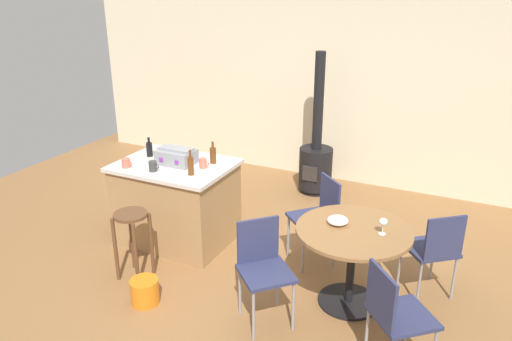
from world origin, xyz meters
TOP-DOWN VIEW (x-y plane):
  - ground_plane at (0.00, 0.00)m, footprint 8.80×8.80m
  - back_wall at (0.00, 2.85)m, footprint 8.00×0.10m
  - kitchen_island at (-1.06, 0.33)m, footprint 1.19×0.89m
  - wooden_stool at (-1.02, -0.46)m, footprint 0.31×0.31m
  - dining_table at (0.94, 0.03)m, footprint 0.98×0.98m
  - folding_chair_near at (1.56, 0.44)m, footprint 0.56×0.56m
  - folding_chair_far at (0.45, 0.59)m, footprint 0.57×0.57m
  - folding_chair_left at (0.34, -0.49)m, footprint 0.57×0.57m
  - folding_chair_right at (1.43, -0.64)m, footprint 0.56×0.56m
  - wood_stove at (-0.15, 2.23)m, footprint 0.44×0.45m
  - toolbox at (-1.04, 0.34)m, footprint 0.38×0.28m
  - bottle_0 at (-0.70, 0.53)m, footprint 0.07×0.07m
  - bottle_1 at (-1.43, 0.41)m, footprint 0.07×0.07m
  - bottle_2 at (-0.73, 0.14)m, footprint 0.06×0.06m
  - cup_0 at (-1.44, 0.03)m, footprint 0.12×0.09m
  - cup_1 at (-1.13, 0.06)m, footprint 0.12×0.08m
  - cup_2 at (-0.72, 0.36)m, footprint 0.11×0.08m
  - wine_glass at (1.17, 0.04)m, footprint 0.07×0.07m
  - serving_bowl at (0.79, 0.06)m, footprint 0.18×0.18m
  - plastic_bucket at (-0.68, -0.76)m, footprint 0.25×0.25m

SIDE VIEW (x-z plane):
  - ground_plane at x=0.00m, z-range 0.00..0.00m
  - plastic_bucket at x=-0.68m, z-range 0.00..0.23m
  - kitchen_island at x=-1.06m, z-range 0.00..0.89m
  - wood_stove at x=-0.15m, z-range -0.48..1.39m
  - wooden_stool at x=-1.02m, z-range 0.14..0.82m
  - folding_chair_near at x=1.56m, z-range 0.07..0.92m
  - folding_chair_right at x=1.43m, z-range 0.08..0.93m
  - folding_chair_left at x=0.34m, z-range 0.08..0.95m
  - folding_chair_far at x=0.45m, z-range 0.09..0.96m
  - dining_table at x=0.94m, z-range 0.19..0.92m
  - serving_bowl at x=0.79m, z-range 0.73..0.80m
  - wine_glass at x=1.17m, z-range 0.76..0.91m
  - cup_0 at x=-1.44m, z-range 0.89..0.98m
  - cup_2 at x=-0.72m, z-range 0.89..0.99m
  - cup_1 at x=-1.13m, z-range 0.89..0.99m
  - bottle_1 at x=-1.43m, z-range 0.86..1.08m
  - toolbox at x=-1.04m, z-range 0.88..1.06m
  - bottle_0 at x=-0.70m, z-range 0.86..1.10m
  - bottle_2 at x=-0.73m, z-range 0.86..1.12m
  - back_wall at x=0.00m, z-range 0.00..2.70m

